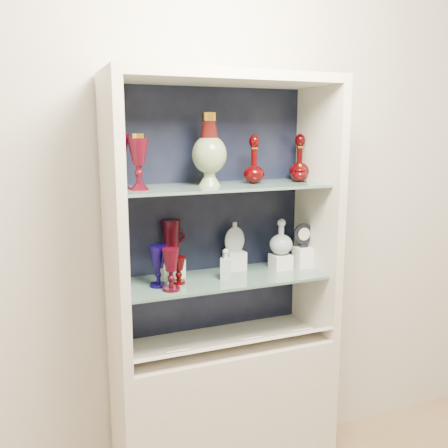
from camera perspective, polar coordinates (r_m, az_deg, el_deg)
name	(u,v)px	position (r m, az deg, el deg)	size (l,w,h in m)	color
wall_back	(207,195)	(2.38, -1.99, 3.28)	(3.50, 0.02, 2.80)	silver
cabinet_base	(224,415)	(2.54, 0.00, -20.99)	(1.00, 0.40, 0.75)	beige
cabinet_back_panel	(209,212)	(2.37, -1.73, 1.39)	(0.98, 0.02, 1.15)	black
cabinet_side_left	(114,226)	(2.06, -12.46, -0.26)	(0.04, 0.40, 1.15)	beige
cabinet_side_right	(318,212)	(2.41, 10.64, 1.39)	(0.04, 0.40, 1.15)	beige
cabinet_top_cap	(224,78)	(2.17, 0.00, 16.33)	(1.00, 0.40, 0.04)	beige
shelf_lower	(222,279)	(2.27, -0.19, -6.26)	(0.92, 0.34, 0.01)	slate
shelf_upper	(222,186)	(2.19, -0.20, 4.31)	(0.92, 0.34, 0.01)	slate
label_ledge	(233,344)	(2.26, 1.08, -13.59)	(0.92, 0.18, 0.01)	beige
label_card_0	(176,351)	(2.17, -5.45, -14.23)	(0.10, 0.07, 0.00)	white
label_card_1	(300,330)	(2.39, 8.65, -11.87)	(0.10, 0.07, 0.00)	white
label_card_2	(249,338)	(2.28, 2.91, -12.93)	(0.10, 0.07, 0.00)	white
pedestal_lamp_left	(119,159)	(2.09, -11.93, 7.26)	(0.09, 0.09, 0.24)	#440511
pedestal_lamp_right	(139,162)	(2.04, -9.73, 7.01)	(0.09, 0.09, 0.22)	#440511
enamel_urn	(209,149)	(2.17, -1.69, 8.52)	(0.15, 0.15, 0.31)	#104015
ruby_decanter_a	(254,156)	(2.25, 3.46, 7.73)	(0.10, 0.10, 0.24)	#380000
ruby_decanter_b	(300,156)	(2.44, 8.65, 7.73)	(0.10, 0.10, 0.23)	#380000
lidded_bowl	(300,173)	(2.35, 8.64, 5.83)	(0.08, 0.08, 0.09)	#380000
cobalt_goblet	(158,266)	(2.14, -7.54, -4.79)	(0.08, 0.08, 0.18)	#0A0147
ruby_goblet_tall	(171,270)	(2.08, -6.09, -5.21)	(0.07, 0.07, 0.18)	#440511
ruby_goblet_small	(179,270)	(2.18, -5.21, -5.29)	(0.06, 0.06, 0.12)	#380000
riser_ruby_pitcher	(172,267)	(2.30, -5.96, -4.91)	(0.10, 0.10, 0.08)	silver
ruby_pitcher	(171,239)	(2.27, -6.02, -1.76)	(0.13, 0.09, 0.18)	#440511
clear_square_bottle	(226,264)	(2.23, 0.20, -4.59)	(0.05, 0.05, 0.14)	#99AAB0
riser_flat_flask	(235,260)	(2.38, 1.21, -4.18)	(0.09, 0.09, 0.09)	silver
flat_flask	(235,236)	(2.36, 1.23, -1.42)	(0.10, 0.04, 0.15)	#A5AFB6
riser_clear_round_decanter	(281,262)	(2.42, 6.48, -4.29)	(0.09, 0.09, 0.07)	silver
clear_round_decanter	(281,238)	(2.39, 6.54, -1.56)	(0.11, 0.11, 0.17)	#99AAB0
riser_cameo_medallion	(303,257)	(2.46, 9.00, -3.75)	(0.08, 0.08, 0.10)	silver
cameo_medallion	(304,235)	(2.43, 9.08, -1.24)	(0.10, 0.04, 0.12)	black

